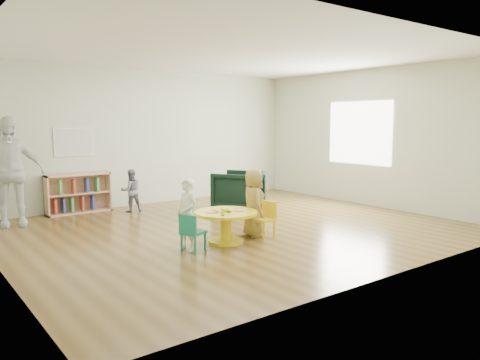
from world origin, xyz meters
The scene contains 11 objects.
room centered at (0.01, 0.00, 1.89)m, with size 7.10×7.00×2.80m.
activity_table centered at (-0.65, -0.68, 0.32)m, with size 0.91×0.91×0.50m.
kid_chair_left centered at (-1.30, -0.81, 0.28)m, with size 0.36×0.36×0.52m.
kid_chair_right centered at (0.03, -0.77, 0.29)m, with size 0.32×0.32×0.54m.
bookshelf centered at (-1.61, 2.86, 0.37)m, with size 1.20×0.30×0.75m.
alphabet_poster centered at (-1.60, 2.98, 1.35)m, with size 0.74×0.01×0.54m.
armchair centered at (0.98, 1.20, 0.39)m, with size 0.83×0.86×0.78m, color black.
child_left centered at (-1.29, -0.70, 0.49)m, with size 0.36×0.23×0.98m, color white.
child_right centered at (-0.08, -0.61, 0.52)m, with size 0.50×0.33×1.03m, color yellow.
toddler centered at (-0.76, 2.31, 0.41)m, with size 0.40×0.31×0.83m, color #171B3B.
adult_caretaker centered at (-2.87, 2.34, 0.91)m, with size 1.07×0.44×1.82m, color white.
Camera 1 is at (-4.44, -6.05, 1.72)m, focal length 35.00 mm.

